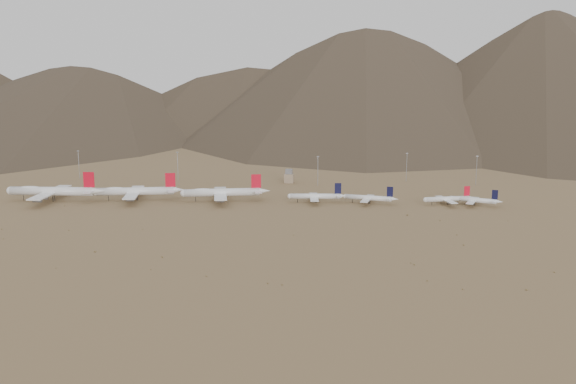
# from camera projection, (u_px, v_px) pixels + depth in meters

# --- Properties ---
(ground) EXTENTS (3000.00, 3000.00, 0.00)m
(ground) POSITION_uv_depth(u_px,v_px,m) (229.00, 211.00, 453.94)
(ground) COLOR olive
(ground) RESTS_ON ground
(mountain_ridge) EXTENTS (4400.00, 1000.00, 300.00)m
(mountain_ridge) POSITION_uv_depth(u_px,v_px,m) (315.00, 43.00, 1303.79)
(mountain_ridge) COLOR #4E3E2E
(mountain_ridge) RESTS_ON ground
(widebody_west) EXTENTS (76.83, 59.04, 22.81)m
(widebody_west) POSITION_uv_depth(u_px,v_px,m) (52.00, 191.00, 487.51)
(widebody_west) COLOR white
(widebody_west) RESTS_ON ground
(widebody_centre) EXTENTS (69.16, 54.21, 20.79)m
(widebody_centre) POSITION_uv_depth(u_px,v_px,m) (136.00, 191.00, 490.97)
(widebody_centre) COLOR white
(widebody_centre) RESTS_ON ground
(widebody_east) EXTENTS (67.38, 52.93, 20.31)m
(widebody_east) POSITION_uv_depth(u_px,v_px,m) (222.00, 192.00, 487.43)
(widebody_east) COLOR white
(widebody_east) RESTS_ON ground
(narrowbody_a) EXTENTS (45.18, 32.66, 14.93)m
(narrowbody_a) POSITION_uv_depth(u_px,v_px,m) (316.00, 196.00, 483.16)
(narrowbody_a) COLOR white
(narrowbody_a) RESTS_ON ground
(narrowbody_b) EXTENTS (41.33, 30.27, 13.79)m
(narrowbody_b) POSITION_uv_depth(u_px,v_px,m) (370.00, 198.00, 478.77)
(narrowbody_b) COLOR white
(narrowbody_b) RESTS_ON ground
(narrowbody_c) EXTENTS (39.48, 29.30, 13.43)m
(narrowbody_c) POSITION_uv_depth(u_px,v_px,m) (448.00, 199.00, 475.91)
(narrowbody_c) COLOR white
(narrowbody_c) RESTS_ON ground
(narrowbody_d) EXTENTS (37.33, 27.85, 12.83)m
(narrowbody_d) POSITION_uv_depth(u_px,v_px,m) (475.00, 200.00, 472.58)
(narrowbody_d) COLOR white
(narrowbody_d) RESTS_ON ground
(control_tower) EXTENTS (8.00, 8.00, 12.00)m
(control_tower) POSITION_uv_depth(u_px,v_px,m) (289.00, 177.00, 566.85)
(control_tower) COLOR gray
(control_tower) RESTS_ON ground
(mast_far_west) EXTENTS (2.00, 0.60, 25.70)m
(mast_far_west) POSITION_uv_depth(u_px,v_px,m) (79.00, 163.00, 588.06)
(mast_far_west) COLOR gray
(mast_far_west) RESTS_ON ground
(mast_west) EXTENTS (2.00, 0.60, 25.70)m
(mast_west) POSITION_uv_depth(u_px,v_px,m) (178.00, 164.00, 578.80)
(mast_west) COLOR gray
(mast_west) RESTS_ON ground
(mast_centre) EXTENTS (2.00, 0.60, 25.70)m
(mast_centre) POSITION_uv_depth(u_px,v_px,m) (318.00, 169.00, 550.83)
(mast_centre) COLOR gray
(mast_centre) RESTS_ON ground
(mast_east) EXTENTS (2.00, 0.60, 25.70)m
(mast_east) POSITION_uv_depth(u_px,v_px,m) (407.00, 166.00, 571.62)
(mast_east) COLOR gray
(mast_east) RESTS_ON ground
(mast_far_east) EXTENTS (2.00, 0.60, 25.70)m
(mast_far_east) POSITION_uv_depth(u_px,v_px,m) (477.00, 169.00, 553.71)
(mast_far_east) COLOR gray
(mast_far_east) RESTS_ON ground
(desert_scrub) EXTENTS (438.66, 171.22, 0.94)m
(desert_scrub) POSITION_uv_depth(u_px,v_px,m) (249.00, 247.00, 362.24)
(desert_scrub) COLOR brown
(desert_scrub) RESTS_ON ground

